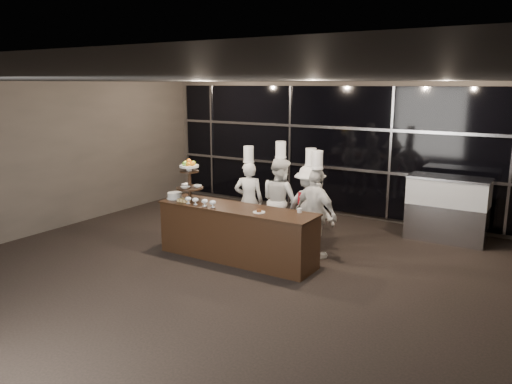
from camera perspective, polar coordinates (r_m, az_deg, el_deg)
The scene contains 14 objects.
room at distance 7.10m, azimuth -6.35°, elevation 0.39°, with size 10.00×10.00×10.00m.
window_wall at distance 11.33m, azimuth 9.33°, elevation 4.78°, with size 8.60×0.10×2.80m.
buffet_counter at distance 8.51m, azimuth -2.22°, elevation -4.72°, with size 2.84×0.74×0.92m.
display_stand at distance 8.89m, azimuth -7.61°, elevation 1.72°, with size 0.48×0.48×0.74m.
compotes at distance 8.54m, azimuth -6.40°, elevation -1.00°, with size 0.64×0.11×0.12m.
layer_cake at distance 9.12m, azimuth -9.26°, elevation -0.41°, with size 0.30×0.30×0.11m.
pastry_squares at distance 8.85m, azimuth -8.29°, elevation -0.94°, with size 0.20×0.13×0.05m.
small_plate at distance 8.03m, azimuth 0.34°, elevation -2.26°, with size 0.20×0.20×0.05m.
chef_cup at distance 8.06m, azimuth 5.00°, elevation -2.11°, with size 0.08×0.08×0.07m, color white.
display_case at distance 10.16m, azimuth 21.03°, elevation -1.44°, with size 1.47×0.64×1.24m.
chef_a at distance 9.53m, azimuth -0.83°, elevation -0.83°, with size 0.65×0.57×1.81m.
chef_b at distance 9.32m, azimuth 2.78°, elevation -0.90°, with size 0.98×0.91×1.93m.
chef_c at distance 9.04m, azimuth 6.16°, elevation -1.67°, with size 1.07×0.72×1.84m.
chef_d at distance 8.54m, azimuth 6.86°, elevation -2.38°, with size 0.99×0.67×1.87m.
Camera 1 is at (4.32, -5.44, 2.96)m, focal length 35.00 mm.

